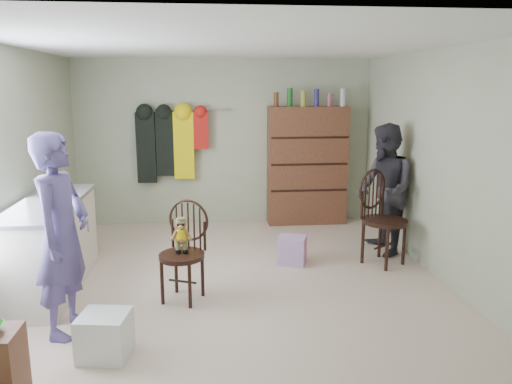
{
  "coord_description": "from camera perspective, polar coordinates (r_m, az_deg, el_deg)",
  "views": [
    {
      "loc": [
        -0.29,
        -5.16,
        2.09
      ],
      "look_at": [
        0.25,
        0.2,
        0.95
      ],
      "focal_mm": 35.0,
      "sensor_mm": 36.0,
      "label": 1
    }
  ],
  "objects": [
    {
      "name": "dresser",
      "position": [
        7.71,
        5.85,
        3.1
      ],
      "size": [
        1.2,
        0.39,
        2.07
      ],
      "color": "brown",
      "rests_on": "ground"
    },
    {
      "name": "chair_front",
      "position": [
        5.0,
        -8.27,
        -5.98
      ],
      "size": [
        0.58,
        0.58,
        1.0
      ],
      "rotation": [
        0.0,
        0.0,
        -0.4
      ],
      "color": "black",
      "rests_on": "ground"
    },
    {
      "name": "coat_rack",
      "position": [
        7.61,
        -9.82,
        5.45
      ],
      "size": [
        1.42,
        0.12,
        1.09
      ],
      "color": "#99999E",
      "rests_on": "ground"
    },
    {
      "name": "striped_bag",
      "position": [
        6.03,
        4.15,
        -6.65
      ],
      "size": [
        0.39,
        0.35,
        0.34
      ],
      "primitive_type": "cube",
      "rotation": [
        0.0,
        0.0,
        -0.35
      ],
      "color": "pink",
      "rests_on": "ground"
    },
    {
      "name": "person_right",
      "position": [
        6.44,
        14.49,
        0.26
      ],
      "size": [
        0.65,
        0.82,
        1.65
      ],
      "primitive_type": "imported",
      "rotation": [
        0.0,
        0.0,
        -1.54
      ],
      "color": "#2D2B33",
      "rests_on": "ground"
    },
    {
      "name": "person_left",
      "position": [
        4.5,
        -21.3,
        -4.64
      ],
      "size": [
        0.53,
        0.7,
        1.74
      ],
      "primitive_type": "imported",
      "rotation": [
        0.0,
        0.0,
        1.37
      ],
      "color": "#534884",
      "rests_on": "ground"
    },
    {
      "name": "plastic_tub",
      "position": [
        4.25,
        -16.89,
        -15.4
      ],
      "size": [
        0.42,
        0.41,
        0.36
      ],
      "primitive_type": "cube",
      "rotation": [
        0.0,
        0.0,
        -0.15
      ],
      "color": "white",
      "rests_on": "ground"
    },
    {
      "name": "chair_far",
      "position": [
        6.12,
        14.03,
        -2.43
      ],
      "size": [
        0.7,
        0.7,
        1.13
      ],
      "rotation": [
        0.0,
        0.0,
        0.6
      ],
      "color": "black",
      "rests_on": "ground"
    },
    {
      "name": "room_walls",
      "position": [
        5.72,
        -2.85,
        6.8
      ],
      "size": [
        5.0,
        5.0,
        5.0
      ],
      "color": "#B1B698",
      "rests_on": "ground"
    },
    {
      "name": "ground_plane",
      "position": [
        5.58,
        -2.39,
        -10.08
      ],
      "size": [
        5.0,
        5.0,
        0.0
      ],
      "primitive_type": "plane",
      "color": "beige",
      "rests_on": "ground"
    },
    {
      "name": "counter",
      "position": [
        5.66,
        -22.66,
        -5.63
      ],
      "size": [
        0.64,
        1.86,
        0.94
      ],
      "color": "silver",
      "rests_on": "ground"
    }
  ]
}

